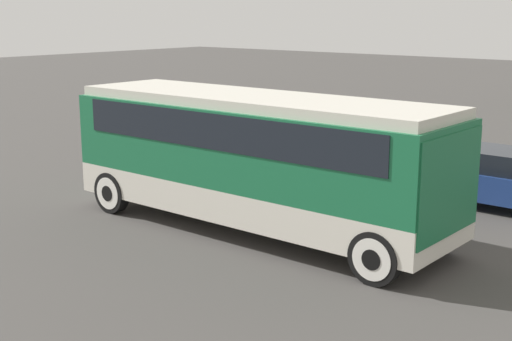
{
  "coord_description": "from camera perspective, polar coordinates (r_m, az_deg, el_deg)",
  "views": [
    {
      "loc": [
        9.96,
        -11.98,
        4.89
      ],
      "look_at": [
        0.0,
        0.0,
        1.38
      ],
      "focal_mm": 50.0,
      "sensor_mm": 36.0,
      "label": 1
    }
  ],
  "objects": [
    {
      "name": "parked_car_mid",
      "position": [
        19.04,
        18.99,
        -0.62
      ],
      "size": [
        4.46,
        1.9,
        1.47
      ],
      "color": "navy",
      "rests_on": "ground_plane"
    },
    {
      "name": "parked_car_near",
      "position": [
        24.47,
        10.16,
        2.6
      ],
      "size": [
        4.16,
        1.89,
        1.37
      ],
      "color": "black",
      "rests_on": "ground_plane"
    },
    {
      "name": "ground_plane",
      "position": [
        16.33,
        0.0,
        -4.74
      ],
      "size": [
        120.0,
        120.0,
        0.0
      ],
      "primitive_type": "plane",
      "color": "#423F3D"
    },
    {
      "name": "tour_bus",
      "position": [
        15.82,
        0.27,
        1.59
      ],
      "size": [
        9.26,
        2.68,
        3.08
      ],
      "color": "silver",
      "rests_on": "ground_plane"
    }
  ]
}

